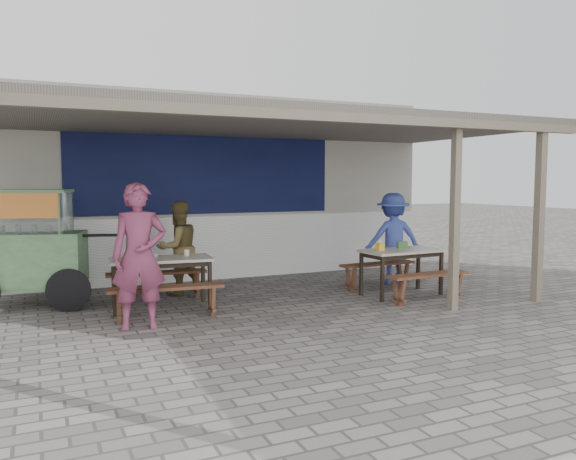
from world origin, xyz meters
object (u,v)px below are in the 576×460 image
(table_left, at_px, (161,263))
(bench_right_wall, at_px, (378,269))
(condiment_bowl, at_px, (153,256))
(patron_street_side, at_px, (139,256))
(table_right, at_px, (402,254))
(condiment_jar, at_px, (187,252))
(patron_wall_side, at_px, (178,248))
(tissue_box, at_px, (380,247))
(bench_left_wall, at_px, (157,278))
(patron_right_table, at_px, (393,238))
(donation_box, at_px, (402,245))
(bench_right_street, at_px, (428,281))
(bench_left_street, at_px, (167,294))
(vendor_cart, at_px, (28,244))

(table_left, relative_size, bench_right_wall, 1.05)
(bench_right_wall, xyz_separation_m, condiment_bowl, (-3.83, 0.10, 0.44))
(patron_street_side, relative_size, condiment_bowl, 10.23)
(table_right, xyz_separation_m, condiment_jar, (-3.36, 0.73, 0.12))
(condiment_jar, distance_m, condiment_bowl, 0.50)
(patron_wall_side, xyz_separation_m, tissue_box, (2.93, -1.48, 0.04))
(condiment_jar, bearing_deg, bench_left_wall, 123.54)
(patron_right_table, height_order, condiment_jar, patron_right_table)
(donation_box, bearing_deg, table_right, -127.47)
(patron_street_side, distance_m, condiment_jar, 1.40)
(table_right, relative_size, condiment_jar, 15.57)
(bench_right_street, xyz_separation_m, donation_box, (0.10, 0.81, 0.47))
(bench_left_wall, distance_m, patron_street_side, 1.79)
(bench_right_street, relative_size, patron_right_table, 0.86)
(patron_wall_side, relative_size, condiment_bowl, 8.52)
(table_left, bearing_deg, patron_street_side, -110.10)
(table_right, distance_m, bench_right_wall, 0.72)
(patron_wall_side, bearing_deg, condiment_jar, 67.21)
(patron_wall_side, xyz_separation_m, donation_box, (3.43, -1.39, 0.03))
(patron_wall_side, xyz_separation_m, condiment_bowl, (-0.56, -0.83, 0.00))
(bench_left_wall, distance_m, table_right, 3.93)
(patron_street_side, distance_m, tissue_box, 3.90)
(patron_street_side, bearing_deg, patron_right_table, 23.90)
(bench_left_street, height_order, condiment_jar, condiment_jar)
(vendor_cart, distance_m, condiment_bowl, 1.85)
(table_left, bearing_deg, bench_right_wall, 6.10)
(patron_right_table, bearing_deg, table_right, 76.95)
(bench_right_wall, bearing_deg, condiment_bowl, 175.29)
(bench_left_wall, xyz_separation_m, bench_right_street, (3.75, -1.89, -0.00))
(vendor_cart, bearing_deg, bench_right_street, -6.08)
(bench_left_street, xyz_separation_m, donation_box, (3.97, 0.21, 0.46))
(bench_right_street, bearing_deg, patron_right_table, 70.66)
(bench_right_street, bearing_deg, bench_right_wall, 90.00)
(condiment_bowl, bearing_deg, donation_box, -8.04)
(bench_left_street, bearing_deg, condiment_bowl, 97.36)
(table_right, bearing_deg, tissue_box, 164.20)
(bench_left_wall, xyz_separation_m, bench_right_wall, (3.68, -0.62, -0.00))
(table_left, bearing_deg, bench_left_wall, 90.00)
(bench_right_street, distance_m, condiment_jar, 3.69)
(vendor_cart, relative_size, condiment_jar, 25.88)
(bench_right_wall, relative_size, tissue_box, 12.79)
(bench_left_wall, xyz_separation_m, patron_street_side, (-0.53, -1.61, 0.58))
(vendor_cart, relative_size, patron_wall_side, 1.45)
(patron_wall_side, distance_m, tissue_box, 3.29)
(patron_street_side, bearing_deg, table_right, 13.13)
(donation_box, xyz_separation_m, condiment_bowl, (-4.00, 0.56, -0.03))
(bench_right_street, bearing_deg, condiment_bowl, 157.38)
(tissue_box, bearing_deg, bench_left_wall, 160.66)
(bench_left_wall, bearing_deg, tissue_box, -13.67)
(bench_right_street, xyz_separation_m, tissue_box, (-0.40, 0.72, 0.47))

